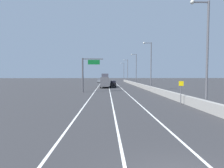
{
  "coord_description": "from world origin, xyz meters",
  "views": [
    {
      "loc": [
        -2.74,
        -5.56,
        3.77
      ],
      "look_at": [
        -1.35,
        40.49,
        1.47
      ],
      "focal_mm": 28.52,
      "sensor_mm": 36.0,
      "label": 1
    }
  ],
  "objects_px": {
    "lamp_post_right_near": "(205,48)",
    "box_truck": "(105,81)",
    "lamp_post_right_third": "(136,67)",
    "car_blue_1": "(106,80)",
    "overhead_sign_gantry": "(86,71)",
    "car_gray_2": "(100,81)",
    "lamp_post_right_second": "(150,63)",
    "car_black_0": "(113,84)",
    "lamp_post_right_fifth": "(124,71)",
    "speed_advisory_sign": "(181,91)",
    "lamp_post_right_fourth": "(127,70)"
  },
  "relations": [
    {
      "from": "lamp_post_right_near",
      "to": "box_truck",
      "type": "relative_size",
      "value": 1.34
    },
    {
      "from": "lamp_post_right_third",
      "to": "car_blue_1",
      "type": "relative_size",
      "value": 2.52
    },
    {
      "from": "overhead_sign_gantry",
      "to": "car_gray_2",
      "type": "height_order",
      "value": "overhead_sign_gantry"
    },
    {
      "from": "overhead_sign_gantry",
      "to": "car_blue_1",
      "type": "bearing_deg",
      "value": 86.15
    },
    {
      "from": "lamp_post_right_second",
      "to": "lamp_post_right_third",
      "type": "height_order",
      "value": "same"
    },
    {
      "from": "lamp_post_right_near",
      "to": "car_gray_2",
      "type": "relative_size",
      "value": 2.76
    },
    {
      "from": "lamp_post_right_near",
      "to": "car_blue_1",
      "type": "xyz_separation_m",
      "value": [
        -11.35,
        79.19,
        -5.72
      ]
    },
    {
      "from": "overhead_sign_gantry",
      "to": "box_truck",
      "type": "height_order",
      "value": "overhead_sign_gantry"
    },
    {
      "from": "box_truck",
      "to": "overhead_sign_gantry",
      "type": "bearing_deg",
      "value": -104.88
    },
    {
      "from": "car_gray_2",
      "to": "lamp_post_right_near",
      "type": "bearing_deg",
      "value": -78.5
    },
    {
      "from": "box_truck",
      "to": "car_gray_2",
      "type": "bearing_deg",
      "value": 94.78
    },
    {
      "from": "lamp_post_right_near",
      "to": "lamp_post_right_second",
      "type": "relative_size",
      "value": 1.0
    },
    {
      "from": "car_black_0",
      "to": "lamp_post_right_fifth",
      "type": "bearing_deg",
      "value": 81.5
    },
    {
      "from": "car_blue_1",
      "to": "box_truck",
      "type": "relative_size",
      "value": 0.53
    },
    {
      "from": "car_black_0",
      "to": "box_truck",
      "type": "height_order",
      "value": "box_truck"
    },
    {
      "from": "speed_advisory_sign",
      "to": "car_blue_1",
      "type": "height_order",
      "value": "speed_advisory_sign"
    },
    {
      "from": "lamp_post_right_near",
      "to": "car_black_0",
      "type": "xyz_separation_m",
      "value": [
        -8.81,
        36.61,
        -5.69
      ]
    },
    {
      "from": "lamp_post_right_second",
      "to": "box_truck",
      "type": "relative_size",
      "value": 1.34
    },
    {
      "from": "lamp_post_right_second",
      "to": "car_gray_2",
      "type": "distance_m",
      "value": 48.39
    },
    {
      "from": "lamp_post_right_third",
      "to": "lamp_post_right_fourth",
      "type": "bearing_deg",
      "value": 90.95
    },
    {
      "from": "lamp_post_right_near",
      "to": "car_blue_1",
      "type": "bearing_deg",
      "value": 98.16
    },
    {
      "from": "lamp_post_right_second",
      "to": "overhead_sign_gantry",
      "type": "bearing_deg",
      "value": -163.62
    },
    {
      "from": "car_black_0",
      "to": "box_truck",
      "type": "relative_size",
      "value": 0.55
    },
    {
      "from": "lamp_post_right_second",
      "to": "lamp_post_right_third",
      "type": "xyz_separation_m",
      "value": [
        0.41,
        24.38,
        0.0
      ]
    },
    {
      "from": "lamp_post_right_near",
      "to": "car_black_0",
      "type": "relative_size",
      "value": 2.46
    },
    {
      "from": "lamp_post_right_fifth",
      "to": "box_truck",
      "type": "distance_m",
      "value": 63.88
    },
    {
      "from": "speed_advisory_sign",
      "to": "lamp_post_right_fifth",
      "type": "bearing_deg",
      "value": 89.01
    },
    {
      "from": "car_gray_2",
      "to": "box_truck",
      "type": "bearing_deg",
      "value": -85.22
    },
    {
      "from": "box_truck",
      "to": "speed_advisory_sign",
      "type": "bearing_deg",
      "value": -72.59
    },
    {
      "from": "lamp_post_right_near",
      "to": "lamp_post_right_fourth",
      "type": "distance_m",
      "value": 73.15
    },
    {
      "from": "car_black_0",
      "to": "car_gray_2",
      "type": "distance_m",
      "value": 34.13
    },
    {
      "from": "lamp_post_right_near",
      "to": "car_gray_2",
      "type": "distance_m",
      "value": 71.96
    },
    {
      "from": "overhead_sign_gantry",
      "to": "lamp_post_right_second",
      "type": "xyz_separation_m",
      "value": [
        15.24,
        4.48,
        1.97
      ]
    },
    {
      "from": "lamp_post_right_fifth",
      "to": "lamp_post_right_near",
      "type": "bearing_deg",
      "value": -90.17
    },
    {
      "from": "overhead_sign_gantry",
      "to": "speed_advisory_sign",
      "type": "xyz_separation_m",
      "value": [
        13.99,
        -16.89,
        -2.96
      ]
    },
    {
      "from": "lamp_post_right_fourth",
      "to": "car_gray_2",
      "type": "distance_m",
      "value": 15.58
    },
    {
      "from": "lamp_post_right_second",
      "to": "box_truck",
      "type": "xyz_separation_m",
      "value": [
        -11.25,
        10.53,
        -4.76
      ]
    },
    {
      "from": "box_truck",
      "to": "lamp_post_right_fifth",
      "type": "bearing_deg",
      "value": 79.47
    },
    {
      "from": "overhead_sign_gantry",
      "to": "box_truck",
      "type": "xyz_separation_m",
      "value": [
        3.99,
        15.01,
        -2.79
      ]
    },
    {
      "from": "overhead_sign_gantry",
      "to": "lamp_post_right_fourth",
      "type": "relative_size",
      "value": 0.63
    },
    {
      "from": "lamp_post_right_fifth",
      "to": "car_gray_2",
      "type": "xyz_separation_m",
      "value": [
        -14.6,
        -27.25,
        -5.68
      ]
    },
    {
      "from": "car_black_0",
      "to": "car_blue_1",
      "type": "bearing_deg",
      "value": 93.41
    },
    {
      "from": "speed_advisory_sign",
      "to": "lamp_post_right_fifth",
      "type": "xyz_separation_m",
      "value": [
        1.64,
        94.53,
        4.94
      ]
    },
    {
      "from": "overhead_sign_gantry",
      "to": "speed_advisory_sign",
      "type": "bearing_deg",
      "value": -50.36
    },
    {
      "from": "lamp_post_right_second",
      "to": "car_black_0",
      "type": "distance_m",
      "value": 16.05
    },
    {
      "from": "lamp_post_right_fifth",
      "to": "car_black_0",
      "type": "bearing_deg",
      "value": -98.5
    },
    {
      "from": "lamp_post_right_near",
      "to": "lamp_post_right_fourth",
      "type": "xyz_separation_m",
      "value": [
        -0.09,
        73.15,
        0.0
      ]
    },
    {
      "from": "lamp_post_right_fourth",
      "to": "speed_advisory_sign",
      "type": "bearing_deg",
      "value": -91.03
    },
    {
      "from": "lamp_post_right_fourth",
      "to": "car_blue_1",
      "type": "distance_m",
      "value": 14.0
    },
    {
      "from": "lamp_post_right_fourth",
      "to": "lamp_post_right_fifth",
      "type": "height_order",
      "value": "same"
    }
  ]
}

